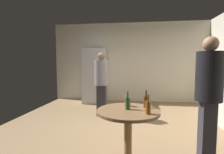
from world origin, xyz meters
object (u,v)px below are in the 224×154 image
object	(u,v)px
foreground_table	(128,118)
plastic_cup_red	(128,102)
beer_bottle_amber	(148,107)
beer_bottle_green	(128,103)
beer_bottle_brown	(146,101)
person_in_gray_shirt	(101,79)
person_in_black_shirt	(209,89)
refrigerator	(94,76)

from	to	relation	value
foreground_table	plastic_cup_red	world-z (taller)	plastic_cup_red
beer_bottle_amber	beer_bottle_green	size ratio (longest dim) A/B	1.00
beer_bottle_amber	beer_bottle_brown	size ratio (longest dim) A/B	1.00
person_in_gray_shirt	person_in_black_shirt	xyz separation A→B (m)	(1.81, -1.77, 0.06)
foreground_table	beer_bottle_green	world-z (taller)	beer_bottle_green
beer_bottle_brown	beer_bottle_green	world-z (taller)	same
refrigerator	plastic_cup_red	bearing A→B (deg)	-68.77
beer_bottle_brown	beer_bottle_green	bearing A→B (deg)	-151.87
beer_bottle_green	person_in_gray_shirt	bearing A→B (deg)	110.47
beer_bottle_amber	plastic_cup_red	distance (m)	0.42
beer_bottle_brown	refrigerator	bearing A→B (deg)	114.68
beer_bottle_brown	beer_bottle_green	distance (m)	0.27
beer_bottle_amber	plastic_cup_red	bearing A→B (deg)	127.16
beer_bottle_brown	person_in_gray_shirt	size ratio (longest dim) A/B	0.15
beer_bottle_green	plastic_cup_red	distance (m)	0.17
refrigerator	foreground_table	distance (m)	3.71
beer_bottle_green	person_in_gray_shirt	size ratio (longest dim) A/B	0.15
refrigerator	beer_bottle_brown	world-z (taller)	refrigerator
plastic_cup_red	person_in_black_shirt	world-z (taller)	person_in_black_shirt
foreground_table	person_in_black_shirt	distance (m)	1.14
person_in_black_shirt	plastic_cup_red	bearing A→B (deg)	5.34
plastic_cup_red	foreground_table	bearing A→B (deg)	-84.80
refrigerator	plastic_cup_red	world-z (taller)	refrigerator
beer_bottle_amber	beer_bottle_green	xyz separation A→B (m)	(-0.25, 0.17, 0.00)
beer_bottle_amber	person_in_black_shirt	distance (m)	0.93
beer_bottle_brown	person_in_black_shirt	distance (m)	0.85
refrigerator	person_in_gray_shirt	bearing A→B (deg)	-69.63
foreground_table	beer_bottle_green	size ratio (longest dim) A/B	3.48
beer_bottle_brown	person_in_gray_shirt	distance (m)	2.13
beer_bottle_brown	beer_bottle_green	size ratio (longest dim) A/B	1.00
plastic_cup_red	person_in_gray_shirt	xyz separation A→B (m)	(-0.74, 1.84, 0.13)
foreground_table	beer_bottle_brown	distance (m)	0.34
plastic_cup_red	beer_bottle_green	bearing A→B (deg)	-87.03
refrigerator	foreground_table	size ratio (longest dim) A/B	2.25
beer_bottle_amber	person_in_black_shirt	world-z (taller)	person_in_black_shirt
person_in_gray_shirt	person_in_black_shirt	size ratio (longest dim) A/B	0.94
person_in_gray_shirt	beer_bottle_green	bearing A→B (deg)	21.47
refrigerator	plastic_cup_red	distance (m)	3.51
foreground_table	beer_bottle_amber	bearing A→B (deg)	-30.43
plastic_cup_red	person_in_black_shirt	size ratio (longest dim) A/B	0.07
person_in_gray_shirt	person_in_black_shirt	bearing A→B (deg)	46.67
foreground_table	beer_bottle_brown	world-z (taller)	beer_bottle_brown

